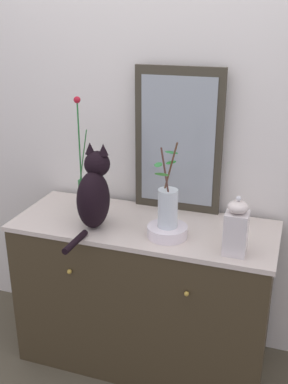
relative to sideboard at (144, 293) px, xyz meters
The scene contains 9 objects.
ground_plane 0.43m from the sideboard, 90.00° to the left, with size 6.00×6.00×0.00m, color brown.
wall_back 0.94m from the sideboard, 90.00° to the left, with size 4.40×0.08×2.60m, color silver.
sideboard is the anchor object (origin of this frame).
mirror_leaning 0.86m from the sideboard, 66.69° to the left, with size 0.48×0.03×0.78m.
cat_sitting 0.66m from the sideboard, 155.89° to the right, with size 0.16×0.44×0.43m.
vase_slim_green 0.74m from the sideboard, 167.70° to the left, with size 0.07×0.04×0.63m.
bowl_porcelain 0.49m from the sideboard, 32.52° to the right, with size 0.20×0.20×0.06m, color white.
vase_glass_clear 0.62m from the sideboard, 32.64° to the right, with size 0.10×0.23×0.42m.
jar_lidded_porcelain 0.76m from the sideboard, 18.07° to the right, with size 0.10×0.10×0.28m.
Camera 1 is at (0.71, -2.08, 1.90)m, focal length 43.27 mm.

